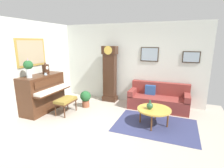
{
  "coord_description": "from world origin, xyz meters",
  "views": [
    {
      "loc": [
        1.74,
        -3.64,
        2.18
      ],
      "look_at": [
        -0.13,
        1.08,
        0.92
      ],
      "focal_mm": 27.7,
      "sensor_mm": 36.0,
      "label": 1
    }
  ],
  "objects_px": {
    "coffee_table": "(154,110)",
    "grandfather_clock": "(110,75)",
    "piano": "(43,93)",
    "piano_bench": "(66,101)",
    "couch": "(158,99)",
    "potted_plant": "(86,98)",
    "flower_vase": "(28,67)",
    "mantel_clock": "(46,69)",
    "green_jug": "(150,106)",
    "teacup": "(45,74)"
  },
  "relations": [
    {
      "from": "mantel_clock",
      "to": "potted_plant",
      "type": "relative_size",
      "value": 0.68
    },
    {
      "from": "piano",
      "to": "mantel_clock",
      "type": "xyz_separation_m",
      "value": [
        0.0,
        0.21,
        0.75
      ]
    },
    {
      "from": "green_jug",
      "to": "potted_plant",
      "type": "relative_size",
      "value": 0.43
    },
    {
      "from": "mantel_clock",
      "to": "green_jug",
      "type": "xyz_separation_m",
      "value": [
        3.33,
        0.0,
        -0.79
      ]
    },
    {
      "from": "piano",
      "to": "piano_bench",
      "type": "height_order",
      "value": "piano"
    },
    {
      "from": "grandfather_clock",
      "to": "coffee_table",
      "type": "relative_size",
      "value": 2.31
    },
    {
      "from": "piano_bench",
      "to": "coffee_table",
      "type": "xyz_separation_m",
      "value": [
        2.64,
        0.23,
        0.02
      ]
    },
    {
      "from": "grandfather_clock",
      "to": "coffee_table",
      "type": "height_order",
      "value": "grandfather_clock"
    },
    {
      "from": "piano",
      "to": "coffee_table",
      "type": "relative_size",
      "value": 1.64
    },
    {
      "from": "mantel_clock",
      "to": "flower_vase",
      "type": "distance_m",
      "value": 0.68
    },
    {
      "from": "mantel_clock",
      "to": "potted_plant",
      "type": "bearing_deg",
      "value": 26.31
    },
    {
      "from": "grandfather_clock",
      "to": "mantel_clock",
      "type": "height_order",
      "value": "grandfather_clock"
    },
    {
      "from": "coffee_table",
      "to": "grandfather_clock",
      "type": "bearing_deg",
      "value": 142.94
    },
    {
      "from": "teacup",
      "to": "flower_vase",
      "type": "bearing_deg",
      "value": -101.29
    },
    {
      "from": "piano",
      "to": "green_jug",
      "type": "relative_size",
      "value": 6.0
    },
    {
      "from": "teacup",
      "to": "potted_plant",
      "type": "relative_size",
      "value": 0.21
    },
    {
      "from": "piano_bench",
      "to": "flower_vase",
      "type": "bearing_deg",
      "value": -147.74
    },
    {
      "from": "piano",
      "to": "grandfather_clock",
      "type": "height_order",
      "value": "grandfather_clock"
    },
    {
      "from": "teacup",
      "to": "green_jug",
      "type": "height_order",
      "value": "teacup"
    },
    {
      "from": "piano",
      "to": "couch",
      "type": "height_order",
      "value": "piano"
    },
    {
      "from": "flower_vase",
      "to": "potted_plant",
      "type": "relative_size",
      "value": 1.04
    },
    {
      "from": "mantel_clock",
      "to": "piano",
      "type": "bearing_deg",
      "value": -90.43
    },
    {
      "from": "piano_bench",
      "to": "couch",
      "type": "bearing_deg",
      "value": 29.81
    },
    {
      "from": "potted_plant",
      "to": "flower_vase",
      "type": "bearing_deg",
      "value": -132.19
    },
    {
      "from": "mantel_clock",
      "to": "coffee_table",
      "type": "bearing_deg",
      "value": 1.1
    },
    {
      "from": "mantel_clock",
      "to": "green_jug",
      "type": "height_order",
      "value": "mantel_clock"
    },
    {
      "from": "piano_bench",
      "to": "coffee_table",
      "type": "relative_size",
      "value": 0.8
    },
    {
      "from": "mantel_clock",
      "to": "teacup",
      "type": "xyz_separation_m",
      "value": [
        0.1,
        -0.14,
        -0.15
      ]
    },
    {
      "from": "coffee_table",
      "to": "piano",
      "type": "bearing_deg",
      "value": -175.34
    },
    {
      "from": "teacup",
      "to": "green_jug",
      "type": "relative_size",
      "value": 0.48
    },
    {
      "from": "flower_vase",
      "to": "mantel_clock",
      "type": "bearing_deg",
      "value": 89.96
    },
    {
      "from": "couch",
      "to": "piano",
      "type": "bearing_deg",
      "value": -155.6
    },
    {
      "from": "potted_plant",
      "to": "couch",
      "type": "bearing_deg",
      "value": 18.86
    },
    {
      "from": "piano_bench",
      "to": "coffee_table",
      "type": "height_order",
      "value": "piano_bench"
    },
    {
      "from": "grandfather_clock",
      "to": "green_jug",
      "type": "relative_size",
      "value": 8.46
    },
    {
      "from": "green_jug",
      "to": "potted_plant",
      "type": "xyz_separation_m",
      "value": [
        -2.24,
        0.54,
        -0.22
      ]
    },
    {
      "from": "grandfather_clock",
      "to": "teacup",
      "type": "bearing_deg",
      "value": -133.58
    },
    {
      "from": "couch",
      "to": "potted_plant",
      "type": "bearing_deg",
      "value": -161.14
    },
    {
      "from": "grandfather_clock",
      "to": "potted_plant",
      "type": "relative_size",
      "value": 3.62
    },
    {
      "from": "piano",
      "to": "potted_plant",
      "type": "bearing_deg",
      "value": 34.58
    },
    {
      "from": "piano_bench",
      "to": "piano",
      "type": "bearing_deg",
      "value": -176.05
    },
    {
      "from": "piano_bench",
      "to": "flower_vase",
      "type": "height_order",
      "value": "flower_vase"
    },
    {
      "from": "couch",
      "to": "green_jug",
      "type": "distance_m",
      "value": 1.35
    },
    {
      "from": "mantel_clock",
      "to": "flower_vase",
      "type": "xyz_separation_m",
      "value": [
        -0.0,
        -0.67,
        0.14
      ]
    },
    {
      "from": "couch",
      "to": "green_jug",
      "type": "relative_size",
      "value": 7.92
    },
    {
      "from": "coffee_table",
      "to": "potted_plant",
      "type": "height_order",
      "value": "potted_plant"
    },
    {
      "from": "coffee_table",
      "to": "teacup",
      "type": "xyz_separation_m",
      "value": [
        -3.34,
        -0.21,
        0.76
      ]
    },
    {
      "from": "coffee_table",
      "to": "mantel_clock",
      "type": "relative_size",
      "value": 2.32
    },
    {
      "from": "coffee_table",
      "to": "teacup",
      "type": "relative_size",
      "value": 7.59
    },
    {
      "from": "green_jug",
      "to": "mantel_clock",
      "type": "bearing_deg",
      "value": -179.93
    }
  ]
}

